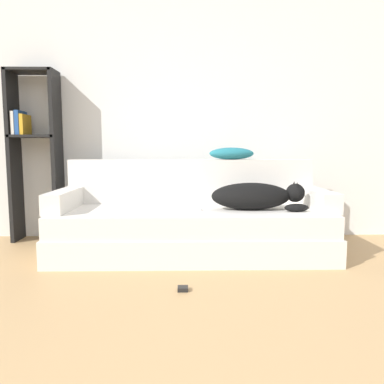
# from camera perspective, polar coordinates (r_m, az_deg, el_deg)

# --- Properties ---
(wall_back) EXTENTS (7.48, 0.06, 2.70)m
(wall_back) POSITION_cam_1_polar(r_m,az_deg,el_deg) (3.78, -1.96, 13.85)
(wall_back) COLOR white
(wall_back) RESTS_ON ground_plane
(couch) EXTENTS (2.22, 0.86, 0.38)m
(couch) POSITION_cam_1_polar(r_m,az_deg,el_deg) (3.11, -0.03, -6.11)
(couch) COLOR silver
(couch) RESTS_ON ground_plane
(couch_backrest) EXTENTS (2.18, 0.15, 0.39)m
(couch_backrest) POSITION_cam_1_polar(r_m,az_deg,el_deg) (3.41, -0.15, 1.66)
(couch_backrest) COLOR silver
(couch_backrest) RESTS_ON couch
(couch_arm_left) EXTENTS (0.15, 0.67, 0.16)m
(couch_arm_left) POSITION_cam_1_polar(r_m,az_deg,el_deg) (3.21, -18.89, -1.14)
(couch_arm_left) COLOR silver
(couch_arm_left) RESTS_ON couch
(couch_arm_right) EXTENTS (0.15, 0.67, 0.16)m
(couch_arm_right) POSITION_cam_1_polar(r_m,az_deg,el_deg) (3.25, 18.60, -1.04)
(couch_arm_right) COLOR silver
(couch_arm_right) RESTS_ON couch
(dog) EXTENTS (0.76, 0.28, 0.23)m
(dog) POSITION_cam_1_polar(r_m,az_deg,el_deg) (3.06, 9.71, -0.62)
(dog) COLOR black
(dog) RESTS_ON couch
(laptop) EXTENTS (0.39, 0.30, 0.02)m
(laptop) POSITION_cam_1_polar(r_m,az_deg,el_deg) (3.05, -2.27, -2.49)
(laptop) COLOR silver
(laptop) RESTS_ON couch
(throw_pillow) EXTENTS (0.40, 0.17, 0.11)m
(throw_pillow) POSITION_cam_1_polar(r_m,az_deg,el_deg) (3.41, 6.05, 5.85)
(throw_pillow) COLOR teal
(throw_pillow) RESTS_ON couch_backrest
(bookshelf) EXTENTS (0.44, 0.26, 1.60)m
(bookshelf) POSITION_cam_1_polar(r_m,az_deg,el_deg) (3.84, -22.95, 6.41)
(bookshelf) COLOR black
(bookshelf) RESTS_ON ground_plane
(power_adapter) EXTENTS (0.06, 0.06, 0.03)m
(power_adapter) POSITION_cam_1_polar(r_m,az_deg,el_deg) (2.38, -1.41, -14.51)
(power_adapter) COLOR black
(power_adapter) RESTS_ON ground_plane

